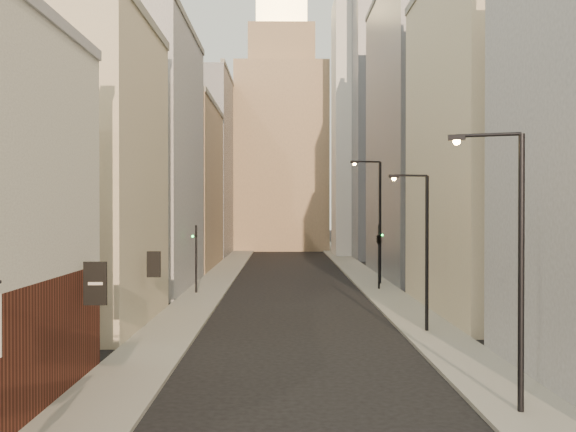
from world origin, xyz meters
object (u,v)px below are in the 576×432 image
object	(u,v)px
clock_tower	(282,136)
streetlamp_near	(513,254)
streetlamp_mid	(423,243)
white_tower	(363,117)
streetlamp_far	(377,214)
traffic_light_right	(379,240)
traffic_light_left	(196,244)

from	to	relation	value
clock_tower	streetlamp_near	bearing A→B (deg)	-85.07
streetlamp_mid	white_tower	bearing A→B (deg)	74.47
streetlamp_mid	streetlamp_far	size ratio (longest dim) A/B	0.78
white_tower	traffic_light_right	world-z (taller)	white_tower
white_tower	streetlamp_mid	xyz separation A→B (m)	(-3.92, -54.47, -14.11)
clock_tower	streetlamp_far	bearing A→B (deg)	-80.83
streetlamp_mid	traffic_light_right	distance (m)	16.79
traffic_light_left	white_tower	bearing A→B (deg)	-120.02
streetlamp_mid	traffic_light_right	world-z (taller)	streetlamp_mid
streetlamp_near	streetlamp_far	xyz separation A→B (m)	(0.79, 32.81, 0.92)
clock_tower	white_tower	bearing A→B (deg)	-51.84
streetlamp_far	traffic_light_right	bearing A→B (deg)	-111.74
traffic_light_right	clock_tower	bearing A→B (deg)	-64.54
white_tower	traffic_light_left	world-z (taller)	white_tower
traffic_light_right	traffic_light_left	bearing A→B (deg)	26.31
streetlamp_mid	traffic_light_left	xyz separation A→B (m)	(-13.17, 14.62, -0.87)
white_tower	traffic_light_right	size ratio (longest dim) A/B	8.30
white_tower	traffic_light_left	bearing A→B (deg)	-113.22
streetlamp_far	streetlamp_mid	bearing A→B (deg)	-107.88
white_tower	streetlamp_near	distance (m)	68.59
streetlamp_mid	clock_tower	bearing A→B (deg)	84.49
clock_tower	white_tower	world-z (taller)	clock_tower
streetlamp_mid	traffic_light_right	bearing A→B (deg)	77.37
streetlamp_mid	traffic_light_left	size ratio (longest dim) A/B	1.57
streetlamp_mid	traffic_light_right	xyz separation A→B (m)	(0.36, 16.77, -0.63)
clock_tower	streetlamp_far	size ratio (longest dim) A/B	4.47
streetlamp_near	streetlamp_far	bearing A→B (deg)	107.60
streetlamp_near	traffic_light_left	bearing A→B (deg)	134.67
traffic_light_left	streetlamp_mid	bearing A→B (deg)	125.22
streetlamp_far	traffic_light_left	distance (m)	15.12
clock_tower	traffic_light_right	xyz separation A→B (m)	(7.43, -51.70, -13.77)
clock_tower	traffic_light_left	bearing A→B (deg)	-96.46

